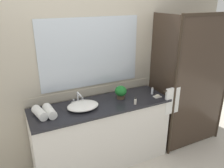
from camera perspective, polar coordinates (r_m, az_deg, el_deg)
name	(u,v)px	position (r m, az deg, el deg)	size (l,w,h in m)	color
ground_plane	(103,161)	(3.39, -2.41, -18.89)	(8.00, 8.00, 0.00)	beige
wall_back_with_mirror	(91,67)	(3.04, -5.42, 4.36)	(4.40, 0.06, 2.60)	#B2A893
vanity_cabinet	(102,134)	(3.12, -2.61, -12.44)	(1.80, 0.58, 0.90)	silver
shower_enclosure	(189,84)	(3.38, 18.80, -0.08)	(1.20, 0.59, 2.00)	#2D2319
sink_basin	(83,106)	(2.79, -7.35, -5.48)	(0.39, 0.30, 0.07)	white
faucet	(78,99)	(2.94, -8.51, -3.79)	(0.17, 0.16, 0.15)	silver
potted_plant	(121,92)	(3.01, 2.23, -1.97)	(0.16, 0.16, 0.18)	#473828
soap_dish	(157,96)	(3.14, 11.38, -3.00)	(0.10, 0.07, 0.04)	silver
amenity_bottle_shampoo	(152,91)	(3.21, 10.14, -1.75)	(0.03, 0.03, 0.10)	silver
amenity_bottle_conditioner	(135,101)	(2.88, 5.90, -4.32)	(0.03, 0.03, 0.09)	silver
rolled_towel_near_edge	(40,113)	(2.70, -17.80, -6.97)	(0.10, 0.10, 0.25)	white
rolled_towel_middle	(50,111)	(2.70, -15.47, -6.66)	(0.10, 0.10, 0.26)	white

